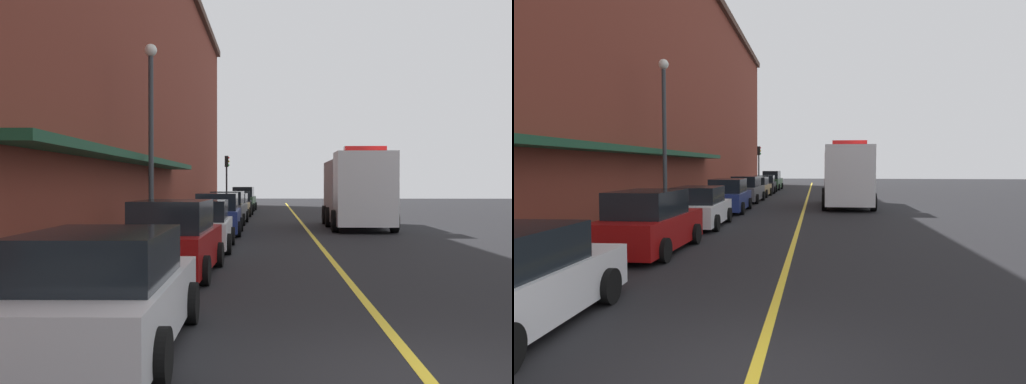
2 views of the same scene
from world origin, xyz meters
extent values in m
plane|color=black|center=(0.00, 25.00, 0.00)|extent=(112.00, 112.00, 0.00)
cube|color=gray|center=(-6.20, 25.00, 0.07)|extent=(2.40, 70.00, 0.15)
cube|color=gold|center=(0.00, 25.00, 0.00)|extent=(0.16, 70.00, 0.01)
cube|color=maroon|center=(-11.84, 24.00, 8.13)|extent=(8.89, 64.00, 16.26)
cube|color=#19472D|center=(-6.85, 16.00, 3.10)|extent=(1.20, 22.40, 0.24)
cube|color=silver|center=(-3.87, 1.28, 0.56)|extent=(1.94, 4.54, 0.76)
cube|color=black|center=(-3.87, 1.05, 1.24)|extent=(1.72, 2.51, 0.62)
cylinder|color=black|center=(-4.84, 2.66, 0.32)|extent=(0.23, 0.64, 0.64)
cylinder|color=black|center=(-2.96, 2.69, 0.32)|extent=(0.23, 0.64, 0.64)
cylinder|color=black|center=(-2.91, -0.10, 0.32)|extent=(0.23, 0.64, 0.64)
cube|color=maroon|center=(-3.98, 7.48, 0.61)|extent=(1.85, 4.50, 0.88)
cube|color=black|center=(-3.99, 7.26, 1.41)|extent=(1.63, 2.49, 0.72)
cylinder|color=black|center=(-4.85, 8.88, 0.32)|extent=(0.23, 0.64, 0.64)
cylinder|color=black|center=(-3.06, 8.85, 0.32)|extent=(0.23, 0.64, 0.64)
cylinder|color=black|center=(-4.90, 6.11, 0.32)|extent=(0.23, 0.64, 0.64)
cylinder|color=black|center=(-3.12, 6.08, 0.32)|extent=(0.23, 0.64, 0.64)
cube|color=silver|center=(-4.00, 12.90, 0.57)|extent=(1.95, 4.42, 0.80)
cube|color=black|center=(-3.99, 12.69, 1.30)|extent=(1.72, 2.45, 0.65)
cylinder|color=black|center=(-4.96, 14.24, 0.32)|extent=(0.23, 0.64, 0.64)
cylinder|color=black|center=(-3.09, 14.28, 0.32)|extent=(0.23, 0.64, 0.64)
cylinder|color=black|center=(-4.90, 11.53, 0.32)|extent=(0.23, 0.64, 0.64)
cylinder|color=black|center=(-3.03, 11.57, 0.32)|extent=(0.23, 0.64, 0.64)
cube|color=navy|center=(-3.97, 18.81, 0.61)|extent=(1.91, 4.70, 0.87)
cube|color=black|center=(-3.97, 18.58, 1.41)|extent=(1.69, 2.60, 0.71)
cylinder|color=black|center=(-4.92, 20.24, 0.32)|extent=(0.23, 0.64, 0.64)
cylinder|color=black|center=(-3.08, 20.28, 0.32)|extent=(0.23, 0.64, 0.64)
cylinder|color=black|center=(-4.87, 17.35, 0.32)|extent=(0.23, 0.64, 0.64)
cylinder|color=black|center=(-3.02, 17.39, 0.32)|extent=(0.23, 0.64, 0.64)
cube|color=#595B60|center=(-4.00, 25.22, 0.61)|extent=(1.89, 4.71, 0.87)
cube|color=black|center=(-4.01, 24.99, 1.40)|extent=(1.66, 2.60, 0.71)
cylinder|color=black|center=(-4.86, 26.69, 0.32)|extent=(0.24, 0.65, 0.64)
cylinder|color=black|center=(-3.07, 26.64, 0.32)|extent=(0.24, 0.65, 0.64)
cylinder|color=black|center=(-4.94, 23.80, 0.32)|extent=(0.24, 0.65, 0.64)
cylinder|color=black|center=(-3.14, 23.75, 0.32)|extent=(0.24, 0.65, 0.64)
cube|color=#A5844C|center=(-4.05, 30.50, 0.56)|extent=(1.95, 4.31, 0.77)
cube|color=black|center=(-4.05, 30.29, 1.26)|extent=(1.72, 2.38, 0.63)
cylinder|color=black|center=(-4.95, 31.84, 0.32)|extent=(0.24, 0.65, 0.64)
cylinder|color=black|center=(-3.08, 31.79, 0.32)|extent=(0.24, 0.65, 0.64)
cylinder|color=black|center=(-5.01, 29.21, 0.32)|extent=(0.24, 0.65, 0.64)
cylinder|color=black|center=(-3.15, 29.16, 0.32)|extent=(0.24, 0.65, 0.64)
cube|color=black|center=(-4.02, 35.75, 0.57)|extent=(2.05, 4.70, 0.78)
cube|color=black|center=(-4.01, 35.52, 1.28)|extent=(1.79, 2.61, 0.64)
cylinder|color=black|center=(-5.02, 37.15, 0.32)|extent=(0.24, 0.65, 0.64)
cylinder|color=black|center=(-3.12, 37.22, 0.32)|extent=(0.24, 0.65, 0.64)
cylinder|color=black|center=(-4.92, 34.28, 0.32)|extent=(0.24, 0.65, 0.64)
cylinder|color=black|center=(-3.02, 34.35, 0.32)|extent=(0.24, 0.65, 0.64)
cube|color=#2D5133|center=(-3.89, 41.09, 0.66)|extent=(1.87, 4.51, 0.96)
cube|color=black|center=(-3.89, 40.87, 1.53)|extent=(1.63, 2.50, 0.79)
cylinder|color=black|center=(-4.71, 42.51, 0.32)|extent=(0.24, 0.65, 0.64)
cylinder|color=black|center=(-2.97, 42.45, 0.32)|extent=(0.24, 0.65, 0.64)
cylinder|color=black|center=(-4.80, 39.74, 0.32)|extent=(0.24, 0.65, 0.64)
cylinder|color=black|center=(-3.07, 39.68, 0.32)|extent=(0.24, 0.65, 0.64)
cube|color=silver|center=(2.45, 19.73, 1.94)|extent=(2.63, 2.18, 3.27)
cube|color=silver|center=(2.50, 23.71, 1.81)|extent=(2.67, 5.23, 3.01)
cube|color=red|center=(2.45, 19.73, 3.69)|extent=(1.83, 0.62, 0.24)
cylinder|color=black|center=(3.76, 19.79, 0.50)|extent=(0.31, 1.00, 1.00)
cylinder|color=black|center=(1.14, 19.83, 0.50)|extent=(0.31, 1.00, 1.00)
cylinder|color=black|center=(3.81, 23.04, 0.50)|extent=(0.31, 1.00, 1.00)
cylinder|color=black|center=(1.18, 23.08, 0.50)|extent=(0.31, 1.00, 1.00)
cylinder|color=black|center=(3.84, 25.14, 0.50)|extent=(0.31, 1.00, 1.00)
cylinder|color=black|center=(1.21, 25.18, 0.50)|extent=(0.31, 1.00, 1.00)
cylinder|color=#4C4C51|center=(-5.35, 36.65, 0.68)|extent=(0.07, 0.07, 1.05)
cube|color=black|center=(-5.35, 36.65, 1.34)|extent=(0.14, 0.18, 0.28)
cylinder|color=#4C4C51|center=(-5.35, 30.45, 0.68)|extent=(0.07, 0.07, 1.05)
cube|color=black|center=(-5.35, 30.45, 1.34)|extent=(0.14, 0.18, 0.28)
cylinder|color=#4C4C51|center=(-5.35, 23.05, 0.68)|extent=(0.07, 0.07, 1.05)
cube|color=black|center=(-5.35, 23.05, 1.34)|extent=(0.14, 0.18, 0.28)
cylinder|color=#33383D|center=(-5.95, 14.36, 3.40)|extent=(0.18, 0.18, 6.50)
sphere|color=white|center=(-5.95, 14.36, 6.87)|extent=(0.44, 0.44, 0.44)
cylinder|color=#232326|center=(-5.30, 41.39, 1.85)|extent=(0.14, 0.14, 3.40)
cube|color=black|center=(-5.30, 41.39, 4.00)|extent=(0.28, 0.36, 0.90)
sphere|color=red|center=(-5.14, 41.39, 4.30)|extent=(0.16, 0.16, 0.16)
sphere|color=gold|center=(-5.14, 41.39, 4.00)|extent=(0.16, 0.16, 0.16)
sphere|color=green|center=(-5.14, 41.39, 3.70)|extent=(0.16, 0.16, 0.16)
camera|label=1|loc=(-1.73, -6.22, 2.14)|focal=41.08mm
camera|label=2|loc=(0.73, -4.84, 2.46)|focal=31.51mm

